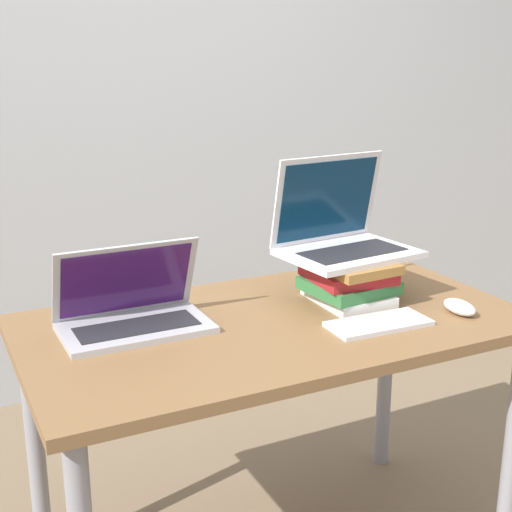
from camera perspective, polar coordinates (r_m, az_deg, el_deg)
The scene contains 7 objects.
wall_back at distance 3.01m, azimuth -10.82°, elevation 14.32°, with size 8.00×0.05×2.70m.
desk at distance 1.91m, azimuth 1.50°, elevation -7.69°, with size 1.30×0.71×0.75m.
laptop_left at distance 1.83m, azimuth -9.87°, elevation -4.40°, with size 0.37×0.22×0.22m.
book_stack at distance 1.99m, azimuth 7.35°, elevation -1.88°, with size 0.24×0.29×0.13m.
laptop_on_books at distance 2.01m, azimuth 6.86°, elevation 1.71°, with size 0.38×0.30×0.27m.
wireless_keyboard at distance 1.85m, azimuth 9.79°, elevation -5.33°, with size 0.27×0.13×0.01m.
mouse at distance 1.98m, azimuth 15.97°, elevation -3.95°, with size 0.06×0.11×0.04m.
Camera 1 is at (-0.81, -1.19, 1.43)m, focal length 50.00 mm.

